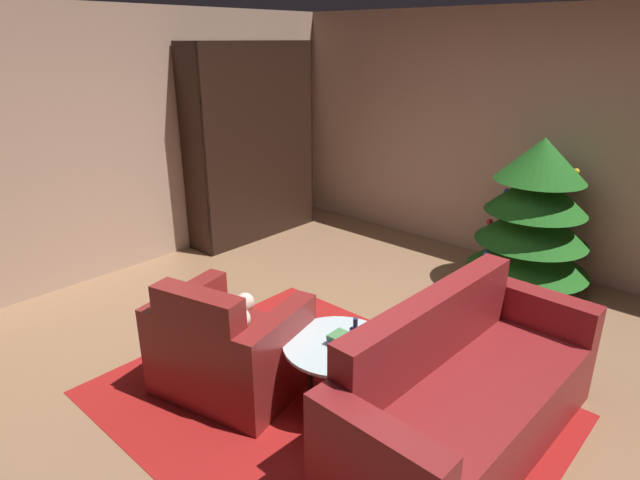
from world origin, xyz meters
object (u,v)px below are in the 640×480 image
(bookshelf_unit, at_px, (260,147))
(book_stack_on_table, at_px, (345,341))
(coffee_table, at_px, (338,350))
(couch_red, at_px, (463,398))
(decorated_tree, at_px, (534,215))
(bottle_on_table, at_px, (355,343))
(armchair_red, at_px, (228,349))

(bookshelf_unit, height_order, book_stack_on_table, bookshelf_unit)
(coffee_table, height_order, book_stack_on_table, book_stack_on_table)
(book_stack_on_table, bearing_deg, couch_red, 17.40)
(book_stack_on_table, xyz_separation_m, decorated_tree, (0.13, 2.54, 0.22))
(couch_red, relative_size, decorated_tree, 1.35)
(bookshelf_unit, height_order, bottle_on_table, bookshelf_unit)
(armchair_red, height_order, coffee_table, armchair_red)
(armchair_red, xyz_separation_m, book_stack_on_table, (0.71, 0.35, 0.20))
(bookshelf_unit, distance_m, couch_red, 4.00)
(couch_red, relative_size, bottle_on_table, 7.13)
(bookshelf_unit, relative_size, coffee_table, 3.19)
(coffee_table, relative_size, book_stack_on_table, 3.33)
(couch_red, distance_m, bottle_on_table, 0.69)
(bookshelf_unit, relative_size, decorated_tree, 1.55)
(couch_red, distance_m, coffee_table, 0.78)
(bookshelf_unit, relative_size, book_stack_on_table, 10.65)
(book_stack_on_table, xyz_separation_m, bottle_on_table, (0.13, -0.07, 0.07))
(coffee_table, xyz_separation_m, bottle_on_table, (0.18, -0.06, 0.15))
(decorated_tree, bearing_deg, coffee_table, -93.86)
(bottle_on_table, bearing_deg, bookshelf_unit, 146.70)
(couch_red, bearing_deg, armchair_red, -157.83)
(armchair_red, height_order, bottle_on_table, armchair_red)
(bottle_on_table, distance_m, decorated_tree, 2.62)
(couch_red, height_order, coffee_table, couch_red)
(bottle_on_table, bearing_deg, coffee_table, 160.60)
(couch_red, xyz_separation_m, bottle_on_table, (-0.56, -0.29, 0.26))
(bookshelf_unit, distance_m, coffee_table, 3.45)
(book_stack_on_table, distance_m, bottle_on_table, 0.17)
(couch_red, bearing_deg, bottle_on_table, -152.61)
(book_stack_on_table, bearing_deg, decorated_tree, 87.16)
(bookshelf_unit, xyz_separation_m, couch_red, (3.55, -1.67, -0.74))
(decorated_tree, bearing_deg, couch_red, -76.23)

